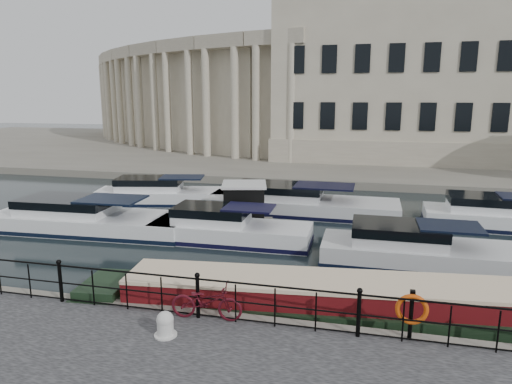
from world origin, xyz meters
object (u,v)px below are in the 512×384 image
life_ring_post (412,310)px  harbour_hut (244,207)px  narrowboat (346,309)px  bicycle (207,301)px  mooring_bollard (165,324)px

life_ring_post → harbour_hut: bearing=123.5°
narrowboat → bicycle: bearing=-158.1°
narrowboat → harbour_hut: size_ratio=4.73×
bicycle → narrowboat: bicycle is taller
mooring_bollard → harbour_hut: size_ratio=0.19×
narrowboat → harbour_hut: harbour_hut is taller
bicycle → life_ring_post: bearing=-93.0°
mooring_bollard → harbour_hut: 11.27m
bicycle → life_ring_post: life_ring_post is taller
life_ring_post → narrowboat: life_ring_post is taller
narrowboat → harbour_hut: (-5.16, 8.42, 0.59)m
bicycle → mooring_bollard: bearing=141.8°
mooring_bollard → harbour_hut: bearing=95.5°
bicycle → narrowboat: bearing=-66.5°
life_ring_post → harbour_hut: harbour_hut is taller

